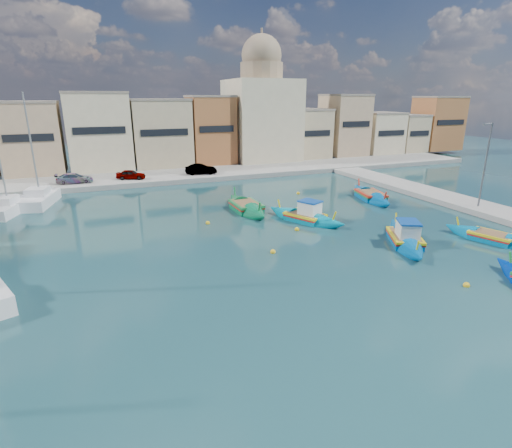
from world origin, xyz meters
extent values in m
plane|color=#122F36|center=(0.00, 0.00, 0.00)|extent=(160.00, 160.00, 0.00)
cube|color=gray|center=(0.00, 32.00, 0.30)|extent=(80.00, 8.00, 0.60)
cube|color=tan|center=(-21.91, 39.16, 4.97)|extent=(6.90, 6.32, 8.74)
cube|color=gray|center=(-21.91, 39.16, 9.49)|extent=(7.03, 6.44, 0.30)
cube|color=black|center=(-21.91, 35.95, 5.41)|extent=(5.52, 0.10, 0.90)
cube|color=beige|center=(-13.86, 39.12, 5.55)|extent=(7.88, 6.24, 9.89)
cube|color=gray|center=(-13.86, 39.12, 10.64)|extent=(8.04, 6.37, 0.30)
cube|color=black|center=(-13.86, 35.95, 6.04)|extent=(6.30, 0.10, 0.90)
cube|color=tan|center=(-5.74, 39.72, 5.09)|extent=(7.88, 7.44, 8.99)
cube|color=gray|center=(-5.74, 39.72, 9.74)|extent=(8.04, 7.59, 0.30)
cube|color=black|center=(-5.74, 35.95, 5.54)|extent=(6.30, 0.10, 0.90)
cube|color=#B26938|center=(1.54, 39.07, 5.31)|extent=(6.17, 6.13, 9.43)
cube|color=gray|center=(1.54, 39.07, 10.18)|extent=(6.29, 6.26, 0.30)
cube|color=black|center=(1.54, 35.95, 5.78)|extent=(4.93, 0.10, 0.90)
cube|color=tan|center=(9.05, 39.85, 3.63)|extent=(7.31, 7.69, 6.05)
cube|color=gray|center=(9.05, 39.85, 6.80)|extent=(7.46, 7.85, 0.30)
cube|color=black|center=(9.05, 35.95, 3.93)|extent=(5.85, 0.10, 0.90)
cube|color=tan|center=(17.02, 39.65, 4.31)|extent=(7.54, 7.30, 7.41)
cube|color=gray|center=(17.02, 39.65, 8.16)|extent=(7.69, 7.45, 0.30)
cube|color=black|center=(17.02, 35.95, 4.68)|extent=(6.03, 0.10, 0.90)
cube|color=tan|center=(24.93, 39.49, 5.42)|extent=(6.36, 6.97, 9.63)
cube|color=gray|center=(24.93, 39.49, 10.38)|extent=(6.48, 7.11, 0.30)
cube|color=black|center=(24.93, 35.95, 5.90)|extent=(5.09, 0.10, 0.90)
cube|color=beige|center=(32.15, 39.35, 3.93)|extent=(6.63, 6.70, 6.65)
cube|color=gray|center=(32.15, 39.35, 7.40)|extent=(6.76, 6.83, 0.30)
cube|color=black|center=(32.15, 35.95, 4.26)|extent=(5.30, 0.10, 0.90)
cube|color=tan|center=(38.26, 39.75, 3.70)|extent=(5.08, 7.51, 6.20)
cube|color=gray|center=(38.26, 39.75, 6.95)|extent=(5.18, 7.66, 0.30)
cube|color=black|center=(38.26, 35.95, 4.01)|extent=(4.06, 0.10, 0.90)
cube|color=#B26938|center=(45.15, 39.00, 5.27)|extent=(7.79, 6.00, 9.33)
cube|color=gray|center=(45.15, 39.00, 10.08)|extent=(7.95, 6.12, 0.30)
cube|color=black|center=(45.15, 35.95, 5.73)|extent=(6.23, 0.10, 0.90)
cube|color=beige|center=(10.00, 40.00, 6.60)|extent=(10.00, 10.00, 12.00)
cylinder|color=#9E8466|center=(10.00, 40.00, 13.80)|extent=(6.40, 6.40, 2.40)
sphere|color=#9E8466|center=(10.00, 40.00, 15.99)|extent=(6.00, 6.00, 6.00)
cylinder|color=#9E8466|center=(10.00, 40.00, 18.90)|extent=(0.30, 0.30, 1.60)
cylinder|color=#595B60|center=(17.50, 6.00, 4.00)|extent=(0.16, 0.16, 8.00)
cylinder|color=#595B60|center=(17.10, 6.00, 7.90)|extent=(1.00, 0.10, 0.10)
cube|color=#595B60|center=(16.60, 6.00, 7.85)|extent=(0.35, 0.15, 0.18)
imported|color=#4C1919|center=(-11.00, 30.50, 1.18)|extent=(3.64, 2.41, 1.15)
imported|color=#4C1919|center=(-2.34, 30.50, 1.25)|extent=(4.11, 1.87, 1.31)
imported|color=#4C1919|center=(-17.26, 30.50, 1.18)|extent=(4.01, 1.71, 1.15)
cube|color=#005AA3|center=(5.32, 1.82, 0.19)|extent=(3.29, 3.91, 0.95)
cone|color=#005AA3|center=(6.65, 4.30, 0.24)|extent=(3.16, 3.66, 2.45)
cone|color=#005AA3|center=(3.98, -0.66, 0.24)|extent=(3.16, 3.66, 2.45)
cube|color=yellow|center=(5.32, 1.82, 0.59)|extent=(3.45, 4.11, 0.17)
cube|color=red|center=(5.32, 1.82, 0.42)|extent=(3.41, 4.01, 0.10)
cube|color=olive|center=(5.32, 1.82, 0.67)|extent=(2.90, 3.50, 0.06)
cylinder|color=yellow|center=(6.79, 4.55, 0.86)|extent=(0.33, 0.46, 1.04)
cylinder|color=yellow|center=(3.85, -0.91, 0.86)|extent=(0.33, 0.46, 1.04)
cube|color=white|center=(5.08, 1.38, 1.19)|extent=(2.00, 2.16, 1.05)
cube|color=#0F47A5|center=(5.08, 1.38, 1.77)|extent=(2.12, 2.31, 0.11)
cube|color=#0082A0|center=(1.24, 9.29, 0.19)|extent=(3.09, 3.63, 0.97)
cone|color=#0082A0|center=(0.14, 11.61, 0.24)|extent=(2.99, 3.44, 2.43)
cone|color=#0082A0|center=(2.34, 6.98, 0.24)|extent=(2.99, 3.44, 2.43)
cube|color=yellow|center=(1.24, 9.29, 0.60)|extent=(3.23, 3.82, 0.17)
cube|color=red|center=(1.24, 9.29, 0.43)|extent=(3.20, 3.72, 0.10)
cube|color=olive|center=(1.24, 9.29, 0.68)|extent=(2.70, 3.25, 0.06)
cylinder|color=yellow|center=(0.03, 11.84, 0.87)|extent=(0.32, 0.47, 1.06)
cylinder|color=yellow|center=(2.45, 6.75, 0.87)|extent=(0.32, 0.47, 1.06)
cube|color=white|center=(1.43, 8.89, 1.21)|extent=(1.91, 2.01, 1.07)
cube|color=#0F47A5|center=(1.43, 8.89, 1.81)|extent=(2.02, 2.14, 0.12)
cube|color=#005BA0|center=(11.26, 13.58, 0.21)|extent=(2.85, 3.86, 1.05)
cone|color=#005BA0|center=(11.92, 16.37, 0.26)|extent=(2.79, 3.61, 2.65)
cone|color=#005BA0|center=(10.59, 10.78, 0.26)|extent=(2.79, 3.61, 2.65)
cube|color=red|center=(11.26, 13.58, 0.65)|extent=(2.97, 4.07, 0.19)
cube|color=#197F33|center=(11.26, 13.58, 0.46)|extent=(2.97, 3.95, 0.11)
cube|color=olive|center=(11.26, 13.58, 0.74)|extent=(2.47, 3.48, 0.06)
cylinder|color=red|center=(11.99, 16.65, 0.95)|extent=(0.26, 0.52, 1.15)
cylinder|color=red|center=(10.53, 10.51, 0.95)|extent=(0.26, 0.52, 1.15)
cube|color=#0A6D42|center=(-2.26, 14.19, 0.22)|extent=(2.27, 3.40, 1.11)
cone|color=#0A6D42|center=(-2.30, 16.98, 0.28)|extent=(2.27, 3.19, 2.75)
cone|color=#0A6D42|center=(-2.23, 11.40, 0.28)|extent=(2.27, 3.19, 2.75)
cube|color=#187A39|center=(-2.26, 14.19, 0.69)|extent=(2.36, 3.58, 0.20)
cube|color=red|center=(-2.26, 14.19, 0.49)|extent=(2.39, 3.46, 0.11)
cube|color=olive|center=(-2.26, 14.19, 0.78)|extent=(1.93, 3.09, 0.07)
cylinder|color=#187A39|center=(-2.31, 17.25, 1.00)|extent=(0.16, 0.53, 1.21)
cylinder|color=#187A39|center=(-2.22, 11.13, 1.00)|extent=(0.16, 0.53, 1.21)
cone|color=#0030A7|center=(7.54, -4.77, 0.23)|extent=(2.46, 3.20, 2.30)
cylinder|color=#198030|center=(7.61, -4.52, 0.81)|extent=(0.23, 0.45, 0.99)
cube|color=#0070A4|center=(11.54, -0.21, 0.18)|extent=(2.57, 3.17, 0.89)
cone|color=#0070A4|center=(10.81, 1.93, 0.22)|extent=(2.51, 3.00, 2.20)
cube|color=yellow|center=(11.54, -0.21, 0.55)|extent=(2.69, 3.33, 0.16)
cube|color=red|center=(11.54, -0.21, 0.39)|extent=(2.67, 3.24, 0.09)
cube|color=olive|center=(11.54, -0.21, 0.62)|extent=(2.24, 2.85, 0.05)
cylinder|color=yellow|center=(10.73, 2.14, 0.80)|extent=(0.25, 0.44, 0.97)
cube|color=white|center=(-20.33, 23.63, 0.35)|extent=(3.62, 6.35, 1.31)
cone|color=white|center=(-19.52, 27.38, 0.35)|extent=(3.08, 3.85, 2.41)
cube|color=white|center=(-20.33, 23.63, 1.36)|extent=(2.22, 2.47, 0.70)
cylinder|color=#999EA3|center=(-20.24, 24.04, 5.53)|extent=(0.16, 0.16, 10.05)
cube|color=white|center=(-22.69, 21.25, 0.33)|extent=(3.72, 5.69, 1.22)
cone|color=white|center=(-21.69, 24.48, 0.33)|extent=(3.05, 3.54, 2.25)
cube|color=white|center=(-22.69, 21.25, 1.27)|extent=(2.17, 2.30, 0.66)
sphere|color=yellow|center=(-4.29, 3.64, 0.08)|extent=(0.36, 0.36, 0.36)
sphere|color=yellow|center=(-0.56, 7.30, 0.08)|extent=(0.36, 0.36, 0.36)
sphere|color=yellow|center=(5.33, 18.31, 0.08)|extent=(0.36, 0.36, 0.36)
sphere|color=yellow|center=(-6.67, 11.58, 0.08)|extent=(0.36, 0.36, 0.36)
sphere|color=yellow|center=(11.23, 2.02, 0.08)|extent=(0.36, 0.36, 0.36)
sphere|color=yellow|center=(3.68, -4.98, 0.08)|extent=(0.36, 0.36, 0.36)
camera|label=1|loc=(-14.75, -19.29, 10.12)|focal=28.00mm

